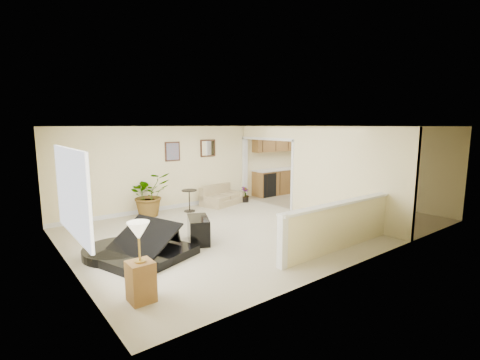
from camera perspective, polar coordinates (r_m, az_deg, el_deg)
floor at (r=9.00m, az=3.46°, el=-7.35°), size 9.00×9.00×0.00m
back_wall at (r=11.15m, az=-6.64°, el=2.34°), size 9.00×0.04×2.50m
front_wall at (r=6.80m, az=20.38°, el=-2.44°), size 9.00×0.04×2.50m
left_wall at (r=6.74m, az=-26.76°, el=-2.94°), size 0.04×6.00×2.50m
right_wall at (r=12.15m, az=19.78°, el=2.41°), size 0.04×6.00×2.50m
ceiling at (r=8.64m, az=3.62°, el=8.77°), size 9.00×6.00×0.04m
kitchen_vinyl at (r=11.26m, az=15.70°, el=-4.32°), size 2.70×6.00×0.01m
interior_partition at (r=10.17m, az=10.27°, el=1.44°), size 0.18×5.99×2.50m
pony_half_wall at (r=7.41m, az=15.77°, el=-7.12°), size 3.42×0.22×1.00m
left_window at (r=6.23m, az=-25.88°, el=-1.93°), size 0.05×2.15×1.45m
wall_art_left at (r=10.63m, az=-11.02°, el=4.62°), size 0.48×0.04×0.58m
wall_mirror at (r=11.23m, az=-5.29°, el=5.23°), size 0.55×0.04×0.55m
kitchen_cabinets at (r=12.92m, az=6.25°, el=1.56°), size 2.36×0.65×2.33m
piano at (r=6.98m, az=-16.14°, el=-7.19°), size 2.21×2.19×1.51m
piano_bench at (r=7.69m, az=-6.85°, el=-8.13°), size 0.72×0.93×0.55m
loveseat at (r=11.26m, az=-3.02°, el=-2.44°), size 1.61×1.17×0.80m
accent_table at (r=10.35m, az=-8.32°, el=-2.89°), size 0.45×0.45×0.65m
palm_plant at (r=10.06m, az=-14.68°, el=-2.33°), size 1.13×0.99×1.23m
small_plant at (r=11.56m, az=0.78°, el=-2.56°), size 0.34×0.34×0.51m
lamp_stand at (r=5.34m, az=-16.05°, el=-13.73°), size 0.35×0.35×1.19m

